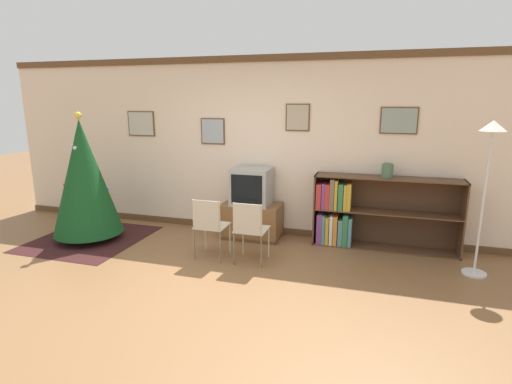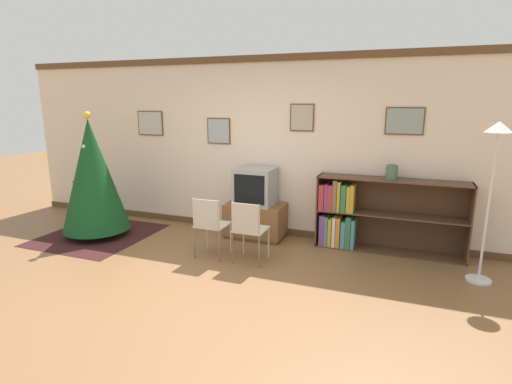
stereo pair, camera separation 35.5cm
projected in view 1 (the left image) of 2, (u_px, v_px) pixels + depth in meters
ground_plane at (197, 295)px, 4.31m from camera, size 24.00×24.00×0.00m
wall_back at (257, 147)px, 6.14m from camera, size 8.82×0.11×2.70m
area_rug at (90, 239)px, 6.05m from camera, size 1.55×1.66×0.01m
christmas_tree at (84, 178)px, 5.83m from camera, size 0.99×0.99×1.89m
tv_console at (252, 221)px, 6.07m from camera, size 0.88×0.52×0.53m
television at (252, 186)px, 5.95m from camera, size 0.57×0.51×0.55m
folding_chair_left at (209, 225)px, 5.20m from camera, size 0.40×0.40×0.82m
folding_chair_right at (250, 228)px, 5.04m from camera, size 0.40×0.40×0.82m
bookshelf at (357, 213)px, 5.67m from camera, size 1.98×0.36×1.02m
vase at (387, 170)px, 5.42m from camera, size 0.16×0.16×0.20m
standing_lamp at (489, 159)px, 4.51m from camera, size 0.28×0.28×1.84m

